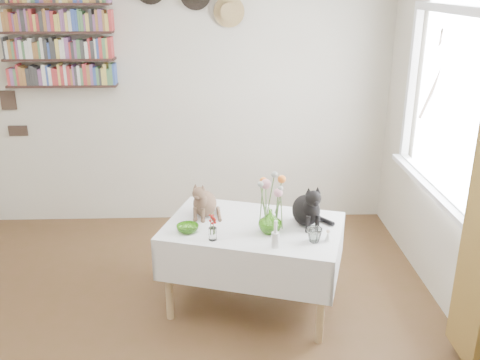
{
  "coord_description": "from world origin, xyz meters",
  "views": [
    {
      "loc": [
        0.36,
        -2.85,
        2.31
      ],
      "look_at": [
        0.49,
        0.52,
        1.05
      ],
      "focal_mm": 40.0,
      "sensor_mm": 36.0,
      "label": 1
    }
  ],
  "objects_px": {
    "dining_table": "(253,246)",
    "tabby_cat": "(205,197)",
    "flower_vase": "(270,221)",
    "bookshelf_unit": "(57,36)",
    "black_cat": "(306,202)"
  },
  "relations": [
    {
      "from": "dining_table",
      "to": "black_cat",
      "type": "distance_m",
      "value": 0.5
    },
    {
      "from": "tabby_cat",
      "to": "black_cat",
      "type": "height_order",
      "value": "black_cat"
    },
    {
      "from": "tabby_cat",
      "to": "bookshelf_unit",
      "type": "bearing_deg",
      "value": 155.54
    },
    {
      "from": "dining_table",
      "to": "black_cat",
      "type": "relative_size",
      "value": 4.31
    },
    {
      "from": "tabby_cat",
      "to": "black_cat",
      "type": "xyz_separation_m",
      "value": [
        0.73,
        -0.18,
        0.02
      ]
    },
    {
      "from": "tabby_cat",
      "to": "bookshelf_unit",
      "type": "distance_m",
      "value": 2.16
    },
    {
      "from": "dining_table",
      "to": "tabby_cat",
      "type": "height_order",
      "value": "tabby_cat"
    },
    {
      "from": "flower_vase",
      "to": "tabby_cat",
      "type": "bearing_deg",
      "value": 145.69
    },
    {
      "from": "tabby_cat",
      "to": "black_cat",
      "type": "distance_m",
      "value": 0.75
    },
    {
      "from": "dining_table",
      "to": "bookshelf_unit",
      "type": "relative_size",
      "value": 1.42
    },
    {
      "from": "tabby_cat",
      "to": "bookshelf_unit",
      "type": "height_order",
      "value": "bookshelf_unit"
    },
    {
      "from": "tabby_cat",
      "to": "bookshelf_unit",
      "type": "relative_size",
      "value": 0.29
    },
    {
      "from": "black_cat",
      "to": "flower_vase",
      "type": "height_order",
      "value": "black_cat"
    },
    {
      "from": "dining_table",
      "to": "flower_vase",
      "type": "relative_size",
      "value": 8.29
    },
    {
      "from": "flower_vase",
      "to": "bookshelf_unit",
      "type": "xyz_separation_m",
      "value": [
        -1.8,
        1.66,
        1.09
      ]
    }
  ]
}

